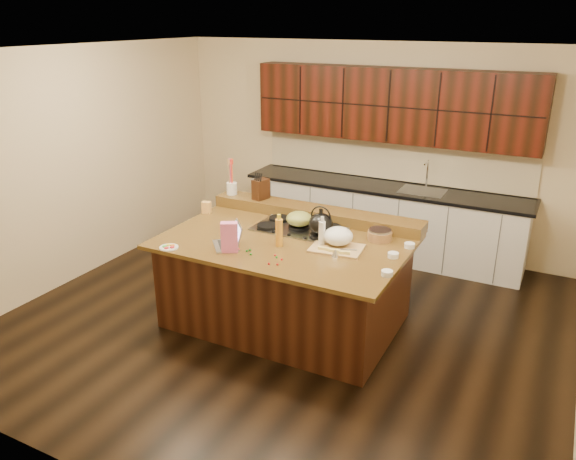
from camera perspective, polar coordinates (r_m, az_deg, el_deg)
The scene contains 30 objects.
room at distance 5.41m, azimuth -0.24°, elevation 3.30°, with size 5.52×5.02×2.72m.
island at distance 5.74m, azimuth -0.23°, elevation -5.16°, with size 2.40×1.60×0.92m.
back_ledge at distance 6.12m, azimuth 2.78°, elevation 1.76°, with size 2.40×0.30×0.12m, color black.
cooktop at distance 5.79m, azimuth 1.13°, elevation 0.19°, with size 0.92×0.52×0.05m.
back_counter at distance 7.38m, azimuth 9.88°, elevation 4.87°, with size 3.70×0.66×2.40m.
kettle at distance 5.52m, azimuth 3.34°, elevation 0.61°, with size 0.24×0.24×0.22m, color black.
green_bowl at distance 5.76m, azimuth 1.14°, elevation 1.15°, with size 0.27×0.27×0.15m, color olive.
laptop at distance 5.40m, azimuth -5.82°, elevation -1.03°, with size 0.40×0.41×0.22m.
oil_bottle at distance 5.34m, azimuth -0.91°, elevation -0.27°, with size 0.07×0.07×0.27m, color orange.
vinegar_bottle at distance 5.35m, azimuth 3.47°, elevation -0.41°, with size 0.06×0.06×0.25m, color silver.
wooden_tray at distance 5.34m, azimuth 5.09°, elevation -0.91°, with size 0.52×0.41×0.20m.
ramekin_a at distance 4.85m, azimuth 10.03°, elevation -4.34°, with size 0.10×0.10×0.04m, color white.
ramekin_b at distance 5.22m, azimuth 10.64°, elevation -2.52°, with size 0.10×0.10×0.04m, color white.
ramekin_c at distance 5.47m, azimuth 12.24°, elevation -1.54°, with size 0.10×0.10×0.04m, color white.
strainer_bowl at distance 5.59m, azimuth 9.31°, elevation -0.57°, with size 0.24×0.24×0.09m, color #996B3F.
kitchen_timer at distance 5.17m, azimuth 4.82°, elevation -2.31°, with size 0.08×0.08×0.07m, color silver.
pink_bag at distance 5.24m, azimuth -5.97°, elevation -0.73°, with size 0.15×0.08×0.29m, color pink.
candy_plate at distance 5.46m, azimuth -12.01°, elevation -1.74°, with size 0.18×0.18×0.01m, color white.
package_box at distance 6.33m, azimuth -8.28°, elevation 2.28°, with size 0.09×0.07×0.13m, color #ECAE53.
utensil_crock at distance 6.57m, azimuth -5.73°, elevation 4.23°, with size 0.12×0.12×0.14m, color white.
knife_block at distance 6.36m, azimuth -2.78°, elevation 4.16°, with size 0.11×0.19×0.23m, color black.
gumdrop_0 at distance 4.99m, azimuth -1.95°, elevation -3.44°, with size 0.02×0.02×0.02m, color red.
gumdrop_1 at distance 5.12m, azimuth -1.17°, elevation -2.79°, with size 0.02×0.02×0.02m, color #198C26.
gumdrop_2 at distance 4.97m, azimuth -1.08°, elevation -3.51°, with size 0.02×0.02×0.02m, color red.
gumdrop_3 at distance 5.29m, azimuth -3.88°, elevation -2.03°, with size 0.02×0.02×0.02m, color #198C26.
gumdrop_4 at distance 5.16m, azimuth -1.30°, elevation -2.58°, with size 0.02×0.02×0.02m, color red.
gumdrop_5 at distance 5.27m, azimuth -4.20°, elevation -2.12°, with size 0.02×0.02×0.02m, color #198C26.
gumdrop_6 at distance 5.31m, azimuth -5.02°, elevation -1.97°, with size 0.02×0.02×0.02m, color red.
gumdrop_7 at distance 5.19m, azimuth -3.81°, elevation -2.46°, with size 0.02×0.02×0.02m, color #198C26.
gumdrop_8 at distance 5.07m, azimuth -0.65°, elevation -3.00°, with size 0.02×0.02×0.02m, color red.
Camera 1 is at (2.37, -4.57, 2.99)m, focal length 35.00 mm.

